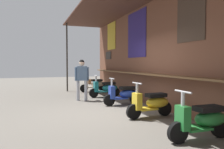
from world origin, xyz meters
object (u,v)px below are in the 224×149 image
at_px(scooter_blue, 124,94).
at_px(shopper_with_handbag, 82,76).
at_px(scooter_green, 204,120).
at_px(scooter_yellow, 152,103).
at_px(scooter_teal, 106,88).
at_px(scooter_cream, 95,84).

relative_size(scooter_blue, shopper_with_handbag, 0.86).
height_order(scooter_green, shopper_with_handbag, shopper_with_handbag).
distance_m(scooter_yellow, scooter_green, 1.89).
relative_size(scooter_teal, scooter_blue, 1.00).
xyz_separation_m(scooter_teal, scooter_blue, (2.00, -0.00, 0.00)).
xyz_separation_m(scooter_cream, scooter_yellow, (5.82, -0.00, 0.00)).
bearing_deg(shopper_with_handbag, scooter_cream, -19.74).
xyz_separation_m(scooter_cream, scooter_green, (7.71, -0.00, 0.00)).
bearing_deg(scooter_cream, shopper_with_handbag, 64.03).
height_order(scooter_yellow, scooter_green, same).
distance_m(scooter_teal, scooter_yellow, 3.91).
relative_size(scooter_cream, scooter_blue, 1.00).
height_order(scooter_blue, scooter_yellow, same).
height_order(scooter_blue, shopper_with_handbag, shopper_with_handbag).
relative_size(scooter_green, shopper_with_handbag, 0.86).
distance_m(scooter_teal, scooter_blue, 2.00).
bearing_deg(shopper_with_handbag, scooter_blue, -133.55).
bearing_deg(scooter_teal, shopper_with_handbag, 25.74).
height_order(scooter_cream, scooter_green, same).
xyz_separation_m(scooter_blue, scooter_yellow, (1.90, -0.00, 0.00)).
relative_size(scooter_cream, scooter_yellow, 1.00).
bearing_deg(scooter_blue, scooter_cream, -90.04).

